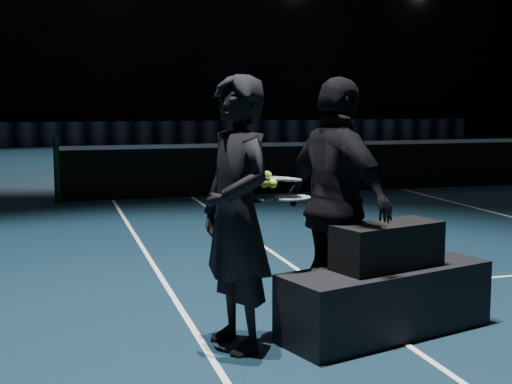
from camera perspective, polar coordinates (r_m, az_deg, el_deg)
floor at (r=13.95m, az=11.73°, el=0.17°), size 36.00×36.00×0.00m
wall_back at (r=31.10m, az=-4.02°, el=13.42°), size 30.00×0.00×30.00m
court_lines at (r=13.95m, az=11.74°, el=0.18°), size 10.98×23.78×0.01m
net_post_left at (r=12.30m, az=-15.64°, el=1.68°), size 0.10×0.10×1.10m
net_mesh at (r=13.90m, az=11.78°, el=2.01°), size 12.80×0.02×0.86m
net_tape at (r=13.87m, az=11.83°, el=3.92°), size 12.80×0.03×0.07m
sponsor_backdrop at (r=28.52m, az=-2.89°, el=4.83°), size 22.00×0.15×0.90m
player_bench at (r=5.39m, az=10.36°, el=-8.53°), size 1.74×0.99×0.49m
racket_bag at (r=5.29m, az=10.46°, el=-4.23°), size 0.89×0.57×0.33m
bag_signature at (r=5.13m, az=11.35°, el=-4.60°), size 0.37×0.11×0.11m
player_a at (r=4.86m, az=-1.57°, el=-1.76°), size 0.62×0.78×1.88m
player_b at (r=5.31m, az=6.52°, el=-1.02°), size 0.76×1.19×1.88m
racket_lower at (r=5.07m, az=2.90°, el=-0.48°), size 0.71×0.38×0.03m
racket_upper at (r=5.06m, az=2.19°, el=1.05°), size 0.71×0.42×0.10m
tennis_balls at (r=4.96m, az=0.98°, el=0.88°), size 0.12×0.10×0.12m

